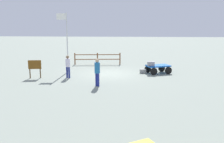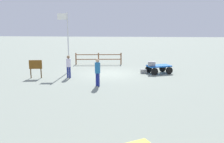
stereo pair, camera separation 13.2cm
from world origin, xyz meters
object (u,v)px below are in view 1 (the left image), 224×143
(flagpole, at_px, (66,38))
(suitcase_grey, at_px, (151,64))
(suitcase_dark, at_px, (143,71))
(signboard, at_px, (35,66))
(luggage_cart, at_px, (158,68))
(worker_lead, at_px, (97,70))
(worker_trailing, at_px, (68,65))

(flagpole, bearing_deg, suitcase_grey, 176.84)
(suitcase_dark, bearing_deg, flagpole, -0.06)
(flagpole, xyz_separation_m, signboard, (1.76, 2.57, -1.99))
(suitcase_grey, xyz_separation_m, signboard, (8.77, 2.18, 0.04))
(suitcase_grey, bearing_deg, suitcase_dark, -31.90)
(luggage_cart, distance_m, worker_lead, 6.35)
(luggage_cart, distance_m, worker_trailing, 7.30)
(worker_trailing, bearing_deg, flagpole, -73.51)
(luggage_cart, relative_size, worker_lead, 1.22)
(flagpole, bearing_deg, signboard, 55.51)
(suitcase_grey, relative_size, worker_lead, 0.35)
(luggage_cart, height_order, suitcase_grey, suitcase_grey)
(worker_trailing, distance_m, signboard, 2.46)
(luggage_cart, relative_size, worker_trailing, 1.31)
(worker_trailing, xyz_separation_m, flagpole, (0.68, -2.29, 1.89))
(suitcase_grey, height_order, worker_lead, worker_lead)
(worker_lead, relative_size, flagpole, 0.37)
(suitcase_grey, height_order, suitcase_dark, suitcase_grey)
(worker_lead, xyz_separation_m, flagpole, (3.22, -4.59, 1.82))
(suitcase_grey, bearing_deg, luggage_cart, -149.05)
(suitcase_dark, bearing_deg, worker_lead, 55.26)
(flagpole, distance_m, signboard, 3.70)
(suitcase_dark, height_order, signboard, signboard)
(signboard, bearing_deg, worker_lead, 157.94)
(suitcase_grey, xyz_separation_m, suitcase_dark, (0.61, -0.38, -0.69))
(suitcase_dark, relative_size, worker_lead, 0.29)
(luggage_cart, height_order, worker_trailing, worker_trailing)
(worker_trailing, xyz_separation_m, signboard, (2.44, 0.28, -0.10))
(luggage_cart, height_order, signboard, signboard)
(luggage_cart, xyz_separation_m, signboard, (9.37, 2.54, 0.42))
(luggage_cart, bearing_deg, flagpole, -0.23)
(suitcase_grey, bearing_deg, worker_trailing, 16.73)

